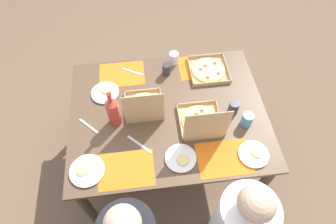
{
  "coord_description": "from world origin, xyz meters",
  "views": [
    {
      "loc": [
        0.15,
        1.18,
        2.47
      ],
      "look_at": [
        0.0,
        0.0,
        0.73
      ],
      "focal_mm": 30.53,
      "sensor_mm": 36.0,
      "label": 1
    }
  ],
  "objects_px": {
    "plate_far_left": "(87,171)",
    "plate_near_left": "(105,93)",
    "pizza_box_edge_far": "(208,70)",
    "plate_far_right": "(254,154)",
    "pizza_box_corner_right": "(201,122)",
    "cup_clear_right": "(174,58)",
    "soda_bottle": "(113,111)",
    "plate_middle": "(181,158)",
    "pizza_box_corner_left": "(144,106)",
    "cup_dark": "(234,107)",
    "cup_spare": "(247,120)",
    "cup_clear_left": "(166,69)"
  },
  "relations": [
    {
      "from": "plate_far_left",
      "to": "plate_near_left",
      "type": "bearing_deg",
      "value": -100.79
    },
    {
      "from": "pizza_box_edge_far",
      "to": "plate_far_right",
      "type": "xyz_separation_m",
      "value": [
        -0.15,
        0.78,
        -0.0
      ]
    },
    {
      "from": "pizza_box_corner_right",
      "to": "cup_clear_right",
      "type": "relative_size",
      "value": 3.1
    },
    {
      "from": "plate_far_right",
      "to": "soda_bottle",
      "type": "bearing_deg",
      "value": -22.69
    },
    {
      "from": "plate_middle",
      "to": "plate_far_left",
      "type": "xyz_separation_m",
      "value": [
        0.62,
        0.01,
        -0.0
      ]
    },
    {
      "from": "pizza_box_corner_left",
      "to": "plate_far_left",
      "type": "bearing_deg",
      "value": 46.97
    },
    {
      "from": "cup_dark",
      "to": "cup_spare",
      "type": "distance_m",
      "value": 0.13
    },
    {
      "from": "plate_far_right",
      "to": "pizza_box_corner_right",
      "type": "bearing_deg",
      "value": -41.26
    },
    {
      "from": "plate_near_left",
      "to": "cup_clear_left",
      "type": "xyz_separation_m",
      "value": [
        -0.49,
        -0.14,
        0.04
      ]
    },
    {
      "from": "pizza_box_corner_right",
      "to": "cup_clear_left",
      "type": "relative_size",
      "value": 3.19
    },
    {
      "from": "pizza_box_edge_far",
      "to": "cup_spare",
      "type": "height_order",
      "value": "cup_spare"
    },
    {
      "from": "pizza_box_corner_left",
      "to": "cup_spare",
      "type": "height_order",
      "value": "pizza_box_corner_left"
    },
    {
      "from": "plate_far_left",
      "to": "soda_bottle",
      "type": "bearing_deg",
      "value": -118.66
    },
    {
      "from": "plate_near_left",
      "to": "cup_dark",
      "type": "bearing_deg",
      "value": 162.71
    },
    {
      "from": "pizza_box_corner_right",
      "to": "plate_middle",
      "type": "bearing_deg",
      "value": 53.35
    },
    {
      "from": "plate_far_right",
      "to": "plate_middle",
      "type": "bearing_deg",
      "value": -3.46
    },
    {
      "from": "pizza_box_corner_left",
      "to": "plate_far_right",
      "type": "distance_m",
      "value": 0.83
    },
    {
      "from": "pizza_box_corner_right",
      "to": "cup_dark",
      "type": "height_order",
      "value": "pizza_box_corner_right"
    },
    {
      "from": "plate_far_right",
      "to": "plate_near_left",
      "type": "xyz_separation_m",
      "value": [
        0.98,
        -0.65,
        -0.0
      ]
    },
    {
      "from": "cup_spare",
      "to": "plate_middle",
      "type": "bearing_deg",
      "value": 23.19
    },
    {
      "from": "cup_clear_left",
      "to": "plate_far_right",
      "type": "bearing_deg",
      "value": 121.89
    },
    {
      "from": "pizza_box_edge_far",
      "to": "plate_near_left",
      "type": "distance_m",
      "value": 0.85
    },
    {
      "from": "pizza_box_edge_far",
      "to": "cup_spare",
      "type": "bearing_deg",
      "value": 106.69
    },
    {
      "from": "cup_clear_left",
      "to": "plate_middle",
      "type": "bearing_deg",
      "value": 90.31
    },
    {
      "from": "plate_near_left",
      "to": "cup_clear_right",
      "type": "xyz_separation_m",
      "value": [
        -0.57,
        -0.25,
        0.04
      ]
    },
    {
      "from": "plate_far_left",
      "to": "cup_clear_left",
      "type": "height_order",
      "value": "cup_clear_left"
    },
    {
      "from": "pizza_box_corner_left",
      "to": "plate_middle",
      "type": "height_order",
      "value": "pizza_box_corner_left"
    },
    {
      "from": "pizza_box_corner_right",
      "to": "soda_bottle",
      "type": "distance_m",
      "value": 0.61
    },
    {
      "from": "pizza_box_corner_left",
      "to": "plate_far_left",
      "type": "distance_m",
      "value": 0.6
    },
    {
      "from": "cup_clear_right",
      "to": "plate_near_left",
      "type": "bearing_deg",
      "value": 23.94
    },
    {
      "from": "soda_bottle",
      "to": "pizza_box_corner_right",
      "type": "bearing_deg",
      "value": 169.73
    },
    {
      "from": "plate_near_left",
      "to": "soda_bottle",
      "type": "xyz_separation_m",
      "value": [
        -0.08,
        0.27,
        0.12
      ]
    },
    {
      "from": "plate_far_right",
      "to": "plate_far_left",
      "type": "distance_m",
      "value": 1.1
    },
    {
      "from": "pizza_box_corner_left",
      "to": "cup_clear_right",
      "type": "xyz_separation_m",
      "value": [
        -0.28,
        -0.45,
        0.01
      ]
    },
    {
      "from": "cup_spare",
      "to": "plate_near_left",
      "type": "bearing_deg",
      "value": -22.14
    },
    {
      "from": "plate_near_left",
      "to": "cup_spare",
      "type": "distance_m",
      "value": 1.08
    },
    {
      "from": "pizza_box_corner_left",
      "to": "cup_clear_right",
      "type": "height_order",
      "value": "pizza_box_corner_left"
    },
    {
      "from": "plate_far_right",
      "to": "cup_clear_left",
      "type": "bearing_deg",
      "value": -58.11
    },
    {
      "from": "plate_far_right",
      "to": "cup_clear_left",
      "type": "distance_m",
      "value": 0.93
    },
    {
      "from": "plate_middle",
      "to": "plate_near_left",
      "type": "relative_size",
      "value": 0.98
    },
    {
      "from": "cup_clear_left",
      "to": "plate_near_left",
      "type": "bearing_deg",
      "value": 16.16
    },
    {
      "from": "pizza_box_corner_left",
      "to": "cup_clear_right",
      "type": "bearing_deg",
      "value": -122.27
    },
    {
      "from": "plate_middle",
      "to": "plate_far_right",
      "type": "bearing_deg",
      "value": 176.54
    },
    {
      "from": "cup_dark",
      "to": "cup_clear_right",
      "type": "xyz_separation_m",
      "value": [
        0.36,
        -0.54,
        0.0
      ]
    },
    {
      "from": "cup_spare",
      "to": "pizza_box_corner_left",
      "type": "bearing_deg",
      "value": -16.55
    },
    {
      "from": "cup_clear_right",
      "to": "pizza_box_edge_far",
      "type": "bearing_deg",
      "value": 155.29
    },
    {
      "from": "soda_bottle",
      "to": "cup_spare",
      "type": "xyz_separation_m",
      "value": [
        -0.92,
        0.14,
        -0.08
      ]
    },
    {
      "from": "soda_bottle",
      "to": "cup_spare",
      "type": "bearing_deg",
      "value": 171.62
    },
    {
      "from": "plate_far_left",
      "to": "pizza_box_corner_right",
      "type": "bearing_deg",
      "value": -162.52
    },
    {
      "from": "plate_far_right",
      "to": "plate_middle",
      "type": "height_order",
      "value": "same"
    }
  ]
}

